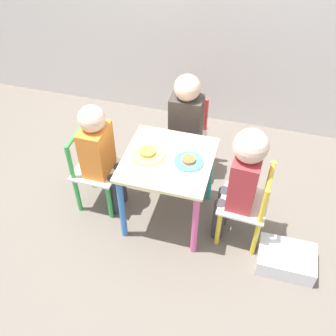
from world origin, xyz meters
TOP-DOWN VIEW (x-y plane):
  - ground_plane at (0.00, 0.00)m, footprint 6.00×6.00m
  - kids_table at (0.00, 0.00)m, footprint 0.49×0.49m
  - chair_yellow at (0.47, -0.03)m, footprint 0.28×0.28m
  - chair_green at (-0.47, 0.00)m, footprint 0.26×0.26m
  - chair_red at (-0.00, 0.47)m, footprint 0.26×0.26m
  - child_right at (0.41, -0.02)m, footprint 0.23×0.21m
  - child_left at (-0.41, 0.00)m, footprint 0.21×0.20m
  - child_back at (-0.00, 0.41)m, footprint 0.20×0.22m
  - plate_right at (0.12, 0.00)m, footprint 0.16×0.16m
  - plate_left at (-0.12, 0.00)m, footprint 0.20×0.20m
  - storage_bin at (0.73, -0.17)m, footprint 0.31×0.22m

SIDE VIEW (x-z plane):
  - ground_plane at x=0.00m, z-range 0.00..0.00m
  - storage_bin at x=0.73m, z-range 0.00..0.11m
  - chair_yellow at x=0.47m, z-range 0.00..0.53m
  - chair_green at x=-0.47m, z-range 0.00..0.53m
  - chair_red at x=0.00m, z-range 0.00..0.53m
  - kids_table at x=0.00m, z-range 0.15..0.64m
  - child_left at x=-0.41m, z-range 0.07..0.82m
  - child_back at x=0.00m, z-range 0.08..0.84m
  - child_right at x=0.41m, z-range 0.09..0.87m
  - plate_left at x=-0.12m, z-range 0.48..0.51m
  - plate_right at x=0.12m, z-range 0.48..0.51m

